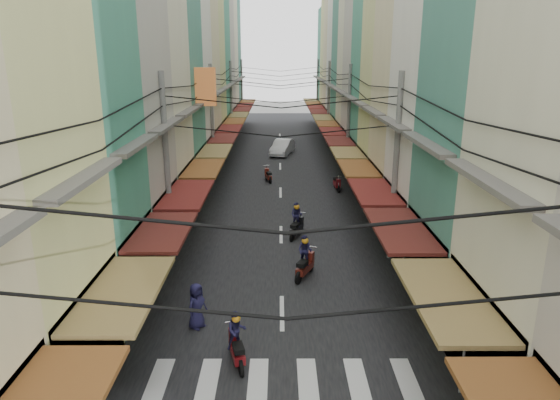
{
  "coord_description": "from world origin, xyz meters",
  "views": [
    {
      "loc": [
        -0.11,
        -17.86,
        8.86
      ],
      "look_at": [
        -0.05,
        5.59,
        1.97
      ],
      "focal_mm": 32.0,
      "sensor_mm": 36.0,
      "label": 1
    }
  ],
  "objects_px": {
    "white_car": "(282,155)",
    "bicycle": "(477,328)",
    "market_umbrella": "(476,266)",
    "traffic_sign": "(467,324)"
  },
  "relations": [
    {
      "from": "white_car",
      "to": "market_umbrella",
      "type": "relative_size",
      "value": 2.02
    },
    {
      "from": "market_umbrella",
      "to": "traffic_sign",
      "type": "height_order",
      "value": "traffic_sign"
    },
    {
      "from": "white_car",
      "to": "traffic_sign",
      "type": "relative_size",
      "value": 1.68
    },
    {
      "from": "white_car",
      "to": "bicycle",
      "type": "xyz_separation_m",
      "value": [
        6.36,
        -29.95,
        0.0
      ]
    },
    {
      "from": "white_car",
      "to": "traffic_sign",
      "type": "xyz_separation_m",
      "value": [
        4.56,
        -33.3,
        2.11
      ]
    },
    {
      "from": "traffic_sign",
      "to": "market_umbrella",
      "type": "bearing_deg",
      "value": 65.91
    },
    {
      "from": "bicycle",
      "to": "market_umbrella",
      "type": "relative_size",
      "value": 0.75
    },
    {
      "from": "white_car",
      "to": "traffic_sign",
      "type": "bearing_deg",
      "value": -67.98
    },
    {
      "from": "bicycle",
      "to": "traffic_sign",
      "type": "distance_m",
      "value": 4.35
    },
    {
      "from": "white_car",
      "to": "market_umbrella",
      "type": "bearing_deg",
      "value": -63.96
    }
  ]
}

